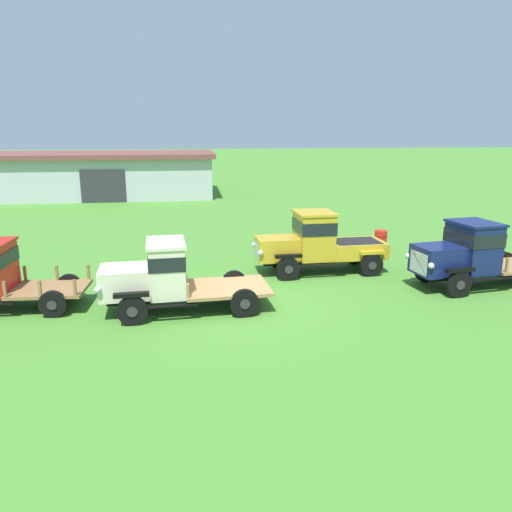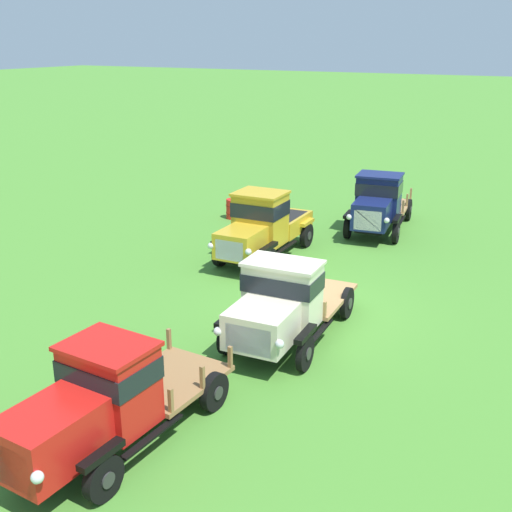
{
  "view_description": "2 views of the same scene",
  "coord_description": "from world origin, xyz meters",
  "px_view_note": "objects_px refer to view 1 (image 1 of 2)",
  "views": [
    {
      "loc": [
        -1.48,
        -14.51,
        5.37
      ],
      "look_at": [
        0.8,
        2.28,
        1.0
      ],
      "focal_mm": 35.0,
      "sensor_mm": 36.0,
      "label": 1
    },
    {
      "loc": [
        -15.06,
        -6.32,
        7.17
      ],
      "look_at": [
        0.8,
        2.28,
        1.0
      ],
      "focal_mm": 45.0,
      "sensor_mm": 36.0,
      "label": 2
    }
  ],
  "objects_px": {
    "vintage_truck_far_side": "(468,253)",
    "oil_drum_beside_row": "(381,239)",
    "vintage_truck_second_in_line": "(164,276)",
    "farm_shed": "(67,174)",
    "vintage_truck_midrow_center": "(318,242)"
  },
  "relations": [
    {
      "from": "farm_shed",
      "to": "vintage_truck_far_side",
      "type": "bearing_deg",
      "value": -54.21
    },
    {
      "from": "vintage_truck_second_in_line",
      "to": "vintage_truck_far_side",
      "type": "bearing_deg",
      "value": 5.45
    },
    {
      "from": "vintage_truck_second_in_line",
      "to": "vintage_truck_midrow_center",
      "type": "relative_size",
      "value": 1.03
    },
    {
      "from": "vintage_truck_far_side",
      "to": "oil_drum_beside_row",
      "type": "relative_size",
      "value": 6.61
    },
    {
      "from": "farm_shed",
      "to": "vintage_truck_midrow_center",
      "type": "bearing_deg",
      "value": -58.94
    },
    {
      "from": "oil_drum_beside_row",
      "to": "vintage_truck_midrow_center",
      "type": "bearing_deg",
      "value": -138.35
    },
    {
      "from": "vintage_truck_second_in_line",
      "to": "oil_drum_beside_row",
      "type": "xyz_separation_m",
      "value": [
        9.48,
        6.91,
        -0.69
      ]
    },
    {
      "from": "farm_shed",
      "to": "oil_drum_beside_row",
      "type": "xyz_separation_m",
      "value": [
        18.28,
        -20.49,
        -1.34
      ]
    },
    {
      "from": "vintage_truck_second_in_line",
      "to": "oil_drum_beside_row",
      "type": "height_order",
      "value": "vintage_truck_second_in_line"
    },
    {
      "from": "vintage_truck_second_in_line",
      "to": "oil_drum_beside_row",
      "type": "bearing_deg",
      "value": 36.1
    },
    {
      "from": "farm_shed",
      "to": "vintage_truck_second_in_line",
      "type": "height_order",
      "value": "farm_shed"
    },
    {
      "from": "farm_shed",
      "to": "vintage_truck_far_side",
      "type": "distance_m",
      "value": 32.59
    },
    {
      "from": "oil_drum_beside_row",
      "to": "vintage_truck_far_side",
      "type": "bearing_deg",
      "value": -82.59
    },
    {
      "from": "vintage_truck_midrow_center",
      "to": "oil_drum_beside_row",
      "type": "xyz_separation_m",
      "value": [
        3.87,
        3.44,
        -0.75
      ]
    },
    {
      "from": "farm_shed",
      "to": "oil_drum_beside_row",
      "type": "distance_m",
      "value": 27.5
    }
  ]
}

